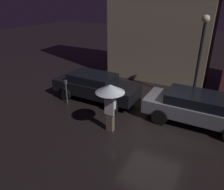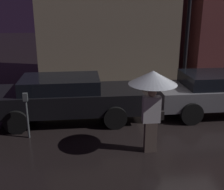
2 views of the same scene
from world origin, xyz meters
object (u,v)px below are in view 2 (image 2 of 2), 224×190
Objects in this scene: pedestrian_with_umbrella at (153,87)px; parking_meter at (27,111)px; parked_car_grey at (223,91)px; parked_car_black at (66,97)px; street_lamp_near at (188,23)px.

pedestrian_with_umbrella is 1.60× the size of parking_meter.
pedestrian_with_umbrella reaches higher than parked_car_grey.
parked_car_black is 1.55m from parking_meter.
parked_car_black is 5.60m from street_lamp_near.
street_lamp_near reaches higher than parked_car_black.
pedestrian_with_umbrella is at bearing -118.79° from street_lamp_near.
parked_car_black is 3.27m from pedestrian_with_umbrella.
street_lamp_near is (-0.53, 2.23, 2.07)m from parked_car_grey.
pedestrian_with_umbrella is 0.48× the size of street_lamp_near.
street_lamp_near is at bearing -117.49° from pedestrian_with_umbrella.
pedestrian_with_umbrella is at bearing -18.99° from parking_meter.
parking_meter is at bearing -168.78° from parked_car_grey.
street_lamp_near is (5.68, 3.47, 2.02)m from parking_meter.
parking_meter is at bearing -17.69° from pedestrian_with_umbrella.
parked_car_grey is at bearing 11.29° from parking_meter.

